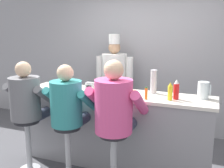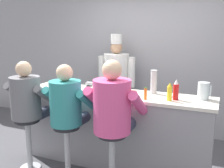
{
  "view_description": "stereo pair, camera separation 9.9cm",
  "coord_description": "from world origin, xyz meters",
  "px_view_note": "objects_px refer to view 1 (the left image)",
  "views": [
    {
      "loc": [
        1.21,
        -2.87,
        1.84
      ],
      "look_at": [
        -0.04,
        0.26,
        1.14
      ],
      "focal_mm": 42.0,
      "sensor_mm": 36.0,
      "label": 1
    },
    {
      "loc": [
        1.3,
        -2.83,
        1.84
      ],
      "look_at": [
        -0.04,
        0.26,
        1.14
      ],
      "focal_mm": 42.0,
      "sensor_mm": 36.0,
      "label": 2
    }
  ],
  "objects_px": {
    "mustard_bottle_yellow": "(170,92)",
    "cup_stack_steel": "(154,82)",
    "breakfast_plate": "(53,89)",
    "diner_seated_pink": "(115,109)",
    "cereal_bowl": "(132,93)",
    "cook_in_whites_near": "(114,79)",
    "water_pitcher_clear": "(203,90)",
    "napkin_dispenser_chrome": "(90,86)",
    "ketchup_bottle_red": "(176,90)",
    "diner_seated_grey": "(27,101)",
    "diner_seated_teal": "(68,107)",
    "coffee_mug_tan": "(91,90)",
    "hot_sauce_bottle_orange": "(146,93)"
  },
  "relations": [
    {
      "from": "hot_sauce_bottle_orange",
      "to": "cup_stack_steel",
      "type": "height_order",
      "value": "cup_stack_steel"
    },
    {
      "from": "cup_stack_steel",
      "to": "diner_seated_grey",
      "type": "bearing_deg",
      "value": -154.07
    },
    {
      "from": "mustard_bottle_yellow",
      "to": "coffee_mug_tan",
      "type": "bearing_deg",
      "value": -177.92
    },
    {
      "from": "mustard_bottle_yellow",
      "to": "water_pitcher_clear",
      "type": "distance_m",
      "value": 0.42
    },
    {
      "from": "ketchup_bottle_red",
      "to": "cereal_bowl",
      "type": "bearing_deg",
      "value": -177.16
    },
    {
      "from": "mustard_bottle_yellow",
      "to": "diner_seated_teal",
      "type": "xyz_separation_m",
      "value": [
        -1.13,
        -0.44,
        -0.19
      ]
    },
    {
      "from": "diner_seated_grey",
      "to": "diner_seated_pink",
      "type": "bearing_deg",
      "value": 0.18
    },
    {
      "from": "diner_seated_grey",
      "to": "diner_seated_pink",
      "type": "relative_size",
      "value": 0.95
    },
    {
      "from": "cup_stack_steel",
      "to": "cook_in_whites_near",
      "type": "xyz_separation_m",
      "value": [
        -0.92,
        0.95,
        -0.2
      ]
    },
    {
      "from": "diner_seated_teal",
      "to": "cereal_bowl",
      "type": "bearing_deg",
      "value": 36.67
    },
    {
      "from": "diner_seated_teal",
      "to": "coffee_mug_tan",
      "type": "bearing_deg",
      "value": 75.45
    },
    {
      "from": "cook_in_whites_near",
      "to": "hot_sauce_bottle_orange",
      "type": "bearing_deg",
      "value": -54.84
    },
    {
      "from": "hot_sauce_bottle_orange",
      "to": "water_pitcher_clear",
      "type": "bearing_deg",
      "value": 24.54
    },
    {
      "from": "cereal_bowl",
      "to": "diner_seated_pink",
      "type": "xyz_separation_m",
      "value": [
        -0.05,
        -0.48,
        -0.08
      ]
    },
    {
      "from": "cereal_bowl",
      "to": "cook_in_whites_near",
      "type": "xyz_separation_m",
      "value": [
        -0.7,
        1.18,
        -0.08
      ]
    },
    {
      "from": "water_pitcher_clear",
      "to": "diner_seated_pink",
      "type": "xyz_separation_m",
      "value": [
        -0.89,
        -0.66,
        -0.15
      ]
    },
    {
      "from": "cook_in_whites_near",
      "to": "diner_seated_pink",
      "type": "bearing_deg",
      "value": -68.62
    },
    {
      "from": "mustard_bottle_yellow",
      "to": "cup_stack_steel",
      "type": "relative_size",
      "value": 0.7
    },
    {
      "from": "cereal_bowl",
      "to": "diner_seated_pink",
      "type": "bearing_deg",
      "value": -95.71
    },
    {
      "from": "napkin_dispenser_chrome",
      "to": "diner_seated_grey",
      "type": "height_order",
      "value": "diner_seated_grey"
    },
    {
      "from": "napkin_dispenser_chrome",
      "to": "cook_in_whites_near",
      "type": "distance_m",
      "value": 1.12
    },
    {
      "from": "ketchup_bottle_red",
      "to": "breakfast_plate",
      "type": "distance_m",
      "value": 1.67
    },
    {
      "from": "hot_sauce_bottle_orange",
      "to": "ketchup_bottle_red",
      "type": "bearing_deg",
      "value": 22.43
    },
    {
      "from": "breakfast_plate",
      "to": "cup_stack_steel",
      "type": "xyz_separation_m",
      "value": [
        1.34,
        0.32,
        0.14
      ]
    },
    {
      "from": "ketchup_bottle_red",
      "to": "cereal_bowl",
      "type": "distance_m",
      "value": 0.55
    },
    {
      "from": "hot_sauce_bottle_orange",
      "to": "cup_stack_steel",
      "type": "xyz_separation_m",
      "value": [
        0.01,
        0.34,
        0.08
      ]
    },
    {
      "from": "water_pitcher_clear",
      "to": "cup_stack_steel",
      "type": "distance_m",
      "value": 0.63
    },
    {
      "from": "mustard_bottle_yellow",
      "to": "coffee_mug_tan",
      "type": "relative_size",
      "value": 1.78
    },
    {
      "from": "breakfast_plate",
      "to": "napkin_dispenser_chrome",
      "type": "height_order",
      "value": "napkin_dispenser_chrome"
    },
    {
      "from": "breakfast_plate",
      "to": "coffee_mug_tan",
      "type": "height_order",
      "value": "coffee_mug_tan"
    },
    {
      "from": "water_pitcher_clear",
      "to": "cereal_bowl",
      "type": "bearing_deg",
      "value": -168.06
    },
    {
      "from": "breakfast_plate",
      "to": "cup_stack_steel",
      "type": "relative_size",
      "value": 0.89
    },
    {
      "from": "ketchup_bottle_red",
      "to": "cook_in_whites_near",
      "type": "distance_m",
      "value": 1.7
    },
    {
      "from": "mustard_bottle_yellow",
      "to": "cup_stack_steel",
      "type": "xyz_separation_m",
      "value": [
        -0.26,
        0.27,
        0.05
      ]
    },
    {
      "from": "mustard_bottle_yellow",
      "to": "cereal_bowl",
      "type": "xyz_separation_m",
      "value": [
        -0.48,
        0.04,
        -0.07
      ]
    },
    {
      "from": "breakfast_plate",
      "to": "cereal_bowl",
      "type": "relative_size",
      "value": 1.88
    },
    {
      "from": "mustard_bottle_yellow",
      "to": "water_pitcher_clear",
      "type": "height_order",
      "value": "mustard_bottle_yellow"
    },
    {
      "from": "diner_seated_grey",
      "to": "diner_seated_pink",
      "type": "height_order",
      "value": "diner_seated_pink"
    },
    {
      "from": "napkin_dispenser_chrome",
      "to": "diner_seated_grey",
      "type": "distance_m",
      "value": 0.84
    },
    {
      "from": "diner_seated_grey",
      "to": "cook_in_whites_near",
      "type": "relative_size",
      "value": 0.83
    },
    {
      "from": "ketchup_bottle_red",
      "to": "diner_seated_pink",
      "type": "distance_m",
      "value": 0.79
    },
    {
      "from": "water_pitcher_clear",
      "to": "cereal_bowl",
      "type": "height_order",
      "value": "water_pitcher_clear"
    },
    {
      "from": "cereal_bowl",
      "to": "coffee_mug_tan",
      "type": "xyz_separation_m",
      "value": [
        -0.54,
        -0.08,
        0.01
      ]
    },
    {
      "from": "hot_sauce_bottle_orange",
      "to": "water_pitcher_clear",
      "type": "relative_size",
      "value": 0.72
    },
    {
      "from": "water_pitcher_clear",
      "to": "breakfast_plate",
      "type": "bearing_deg",
      "value": -172.38
    },
    {
      "from": "cup_stack_steel",
      "to": "cook_in_whites_near",
      "type": "height_order",
      "value": "cook_in_whites_near"
    },
    {
      "from": "breakfast_plate",
      "to": "coffee_mug_tan",
      "type": "bearing_deg",
      "value": 0.49
    },
    {
      "from": "napkin_dispenser_chrome",
      "to": "diner_seated_teal",
      "type": "bearing_deg",
      "value": -92.8
    },
    {
      "from": "breakfast_plate",
      "to": "diner_seated_pink",
      "type": "bearing_deg",
      "value": -20.18
    },
    {
      "from": "water_pitcher_clear",
      "to": "diner_seated_grey",
      "type": "relative_size",
      "value": 0.14
    }
  ]
}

